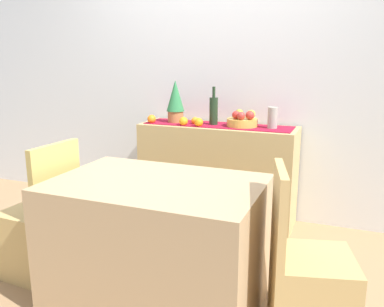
{
  "coord_description": "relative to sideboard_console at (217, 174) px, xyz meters",
  "views": [
    {
      "loc": [
        1.15,
        -2.33,
        1.42
      ],
      "look_at": [
        0.07,
        0.38,
        0.72
      ],
      "focal_mm": 38.26,
      "sensor_mm": 36.0,
      "label": 1
    }
  ],
  "objects": [
    {
      "name": "orange_loose_near_bowl",
      "position": [
        -0.26,
        -0.12,
        0.46
      ],
      "size": [
        0.07,
        0.07,
        0.07
      ],
      "primitive_type": "sphere",
      "color": "orange",
      "rests_on": "sideboard_console"
    },
    {
      "name": "apple_left",
      "position": [
        0.17,
        0.05,
        0.53
      ],
      "size": [
        0.07,
        0.07,
        0.07
      ],
      "primitive_type": "sphere",
      "color": "olive",
      "rests_on": "fruit_bowl"
    },
    {
      "name": "apple_front",
      "position": [
        0.17,
        -0.04,
        0.53
      ],
      "size": [
        0.07,
        0.07,
        0.07
      ],
      "primitive_type": "sphere",
      "color": "red",
      "rests_on": "fruit_bowl"
    },
    {
      "name": "fruit_bowl",
      "position": [
        0.21,
        0.0,
        0.46
      ],
      "size": [
        0.25,
        0.25,
        0.06
      ],
      "primitive_type": "cylinder",
      "color": "gold",
      "rests_on": "table_runner"
    },
    {
      "name": "apple_right",
      "position": [
        0.28,
        -0.03,
        0.53
      ],
      "size": [
        0.07,
        0.07,
        0.07
      ],
      "primitive_type": "sphere",
      "color": "#B7332A",
      "rests_on": "fruit_bowl"
    },
    {
      "name": "ground_plane",
      "position": [
        -0.09,
        -0.92,
        -0.43
      ],
      "size": [
        6.4,
        6.4,
        0.02
      ],
      "primitive_type": "cube",
      "color": "#9F7A54",
      "rests_on": "ground"
    },
    {
      "name": "orange_loose_end",
      "position": [
        -0.2,
        -0.03,
        0.46
      ],
      "size": [
        0.06,
        0.06,
        0.06
      ],
      "primitive_type": "sphere",
      "color": "orange",
      "rests_on": "sideboard_console"
    },
    {
      "name": "potted_plant",
      "position": [
        -0.39,
        -0.0,
        0.62
      ],
      "size": [
        0.16,
        0.16,
        0.37
      ],
      "color": "#A9703F",
      "rests_on": "sideboard_console"
    },
    {
      "name": "orange_loose_mid",
      "position": [
        -0.57,
        -0.11,
        0.46
      ],
      "size": [
        0.07,
        0.07,
        0.07
      ],
      "primitive_type": "sphere",
      "color": "orange",
      "rests_on": "sideboard_console"
    },
    {
      "name": "dining_table",
      "position": [
        0.07,
        -1.31,
        -0.05
      ],
      "size": [
        1.17,
        0.79,
        0.74
      ],
      "primitive_type": "cube",
      "color": "tan",
      "rests_on": "ground"
    },
    {
      "name": "orange_loose_far",
      "position": [
        -0.13,
        -0.12,
        0.46
      ],
      "size": [
        0.07,
        0.07,
        0.07
      ],
      "primitive_type": "sphere",
      "color": "orange",
      "rests_on": "sideboard_console"
    },
    {
      "name": "sideboard_console",
      "position": [
        0.0,
        0.0,
        0.0
      ],
      "size": [
        1.33,
        0.42,
        0.85
      ],
      "primitive_type": "cube",
      "color": "tan",
      "rests_on": "ground"
    },
    {
      "name": "table_runner",
      "position": [
        -0.0,
        0.0,
        0.43
      ],
      "size": [
        1.25,
        0.32,
        0.01
      ],
      "primitive_type": "cube",
      "color": "maroon",
      "rests_on": "sideboard_console"
    },
    {
      "name": "apple_center",
      "position": [
        0.22,
        -0.07,
        0.53
      ],
      "size": [
        0.07,
        0.07,
        0.07
      ],
      "primitive_type": "sphere",
      "color": "#B3332D",
      "rests_on": "fruit_bowl"
    },
    {
      "name": "room_wall_rear",
      "position": [
        -0.09,
        0.26,
        0.93
      ],
      "size": [
        6.4,
        0.06,
        2.7
      ],
      "primitive_type": "cube",
      "color": "silver",
      "rests_on": "ground"
    },
    {
      "name": "apple_rear",
      "position": [
        0.27,
        0.04,
        0.53
      ],
      "size": [
        0.07,
        0.07,
        0.07
      ],
      "primitive_type": "sphere",
      "color": "gold",
      "rests_on": "fruit_bowl"
    },
    {
      "name": "chair_by_corner",
      "position": [
        0.92,
        -1.31,
        -0.16
      ],
      "size": [
        0.49,
        0.49,
        0.9
      ],
      "color": "tan",
      "rests_on": "ground"
    },
    {
      "name": "ceramic_vase",
      "position": [
        0.46,
        0.0,
        0.51
      ],
      "size": [
        0.08,
        0.08,
        0.18
      ],
      "primitive_type": "cylinder",
      "color": "#9E9B91",
      "rests_on": "sideboard_console"
    },
    {
      "name": "chair_near_window",
      "position": [
        -0.78,
        -1.31,
        -0.16
      ],
      "size": [
        0.42,
        0.42,
        0.9
      ],
      "color": "tan",
      "rests_on": "ground"
    },
    {
      "name": "wine_bottle",
      "position": [
        -0.04,
        0.0,
        0.55
      ],
      "size": [
        0.07,
        0.07,
        0.32
      ],
      "color": "#20341F",
      "rests_on": "sideboard_console"
    }
  ]
}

